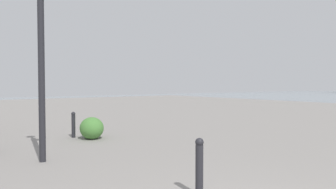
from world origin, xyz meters
TOP-DOWN VIEW (x-y plane):
  - lamppost at (5.25, 0.82)m, footprint 0.98×0.28m
  - bollard_near at (1.65, -0.57)m, footprint 0.13×0.13m
  - bollard_mid at (7.87, -0.78)m, footprint 0.13×0.13m
  - shrub_low at (7.54, -1.28)m, footprint 0.67×0.60m
  - shrub_round at (7.27, -1.15)m, footprint 0.80×0.72m

SIDE VIEW (x-z plane):
  - shrub_low at x=7.54m, z-range 0.00..0.57m
  - shrub_round at x=7.27m, z-range 0.00..0.68m
  - bollard_mid at x=7.87m, z-range 0.02..0.85m
  - bollard_near at x=1.65m, z-range 0.02..0.92m
  - lamppost at x=5.25m, z-range 0.68..4.93m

